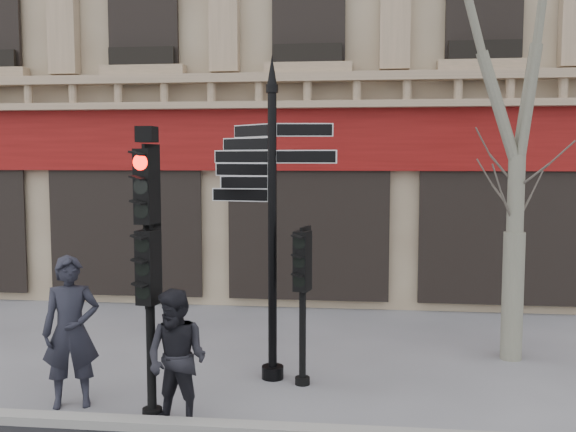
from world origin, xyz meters
name	(u,v)px	position (x,y,z in m)	size (l,w,h in m)	color
ground	(279,391)	(0.00, 0.00, 0.00)	(80.00, 80.00, 0.00)	slate
kerb	(263,430)	(0.00, -1.40, 0.06)	(80.00, 0.25, 0.12)	gray
fingerpost	(272,164)	(-0.16, 0.52, 3.13)	(2.47, 2.47, 4.66)	black
traffic_signal_main	(149,237)	(-1.44, -1.09, 2.27)	(0.43, 0.34, 3.59)	black
traffic_signal_secondary	(303,278)	(0.30, 0.32, 1.54)	(0.43, 0.35, 2.21)	black
plane_tree	(522,4)	(3.52, 1.84, 5.56)	(2.98, 2.98, 7.92)	gray
pedestrian_a	(71,332)	(-2.60, -0.80, 0.98)	(0.72, 0.47, 1.97)	black
pedestrian_b	(177,359)	(-1.05, -1.30, 0.83)	(0.81, 0.63, 1.67)	black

